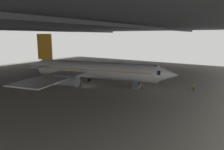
{
  "coord_description": "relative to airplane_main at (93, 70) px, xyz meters",
  "views": [
    {
      "loc": [
        -38.86,
        -32.96,
        12.01
      ],
      "look_at": [
        2.6,
        -5.69,
        2.72
      ],
      "focal_mm": 33.48,
      "sensor_mm": 36.0,
      "label": 1
    }
  ],
  "objects": [
    {
      "name": "boarding_stairs",
      "position": [
        3.18,
        -10.81,
        -2.91
      ],
      "size": [
        4.63,
        2.37,
        4.89
      ],
      "color": "slate",
      "rests_on": "ground_plane"
    },
    {
      "name": "airplane_main",
      "position": [
        0.0,
        0.0,
        0.0
      ],
      "size": [
        39.7,
        40.45,
        12.58
      ],
      "color": "white",
      "rests_on": "ground_plane"
    },
    {
      "name": "crew_worker_near_nose",
      "position": [
        7.3,
        -22.73,
        -2.71
      ],
      "size": [
        0.23,
        0.55,
        1.67
      ],
      "color": "#232838",
      "rests_on": "ground_plane"
    },
    {
      "name": "crew_worker_by_stairs",
      "position": [
        2.14,
        -12.82,
        -2.74
      ],
      "size": [
        0.54,
        0.29,
        1.61
      ],
      "color": "#232838",
      "rests_on": "ground_plane"
    },
    {
      "name": "hangar_structure",
      "position": [
        -1.52,
        14.4,
        11.44
      ],
      "size": [
        121.0,
        99.0,
        15.72
      ],
      "color": "#4C4F54",
      "rests_on": "ground_plane"
    },
    {
      "name": "ground_plane",
      "position": [
        -1.45,
        0.63,
        -3.66
      ],
      "size": [
        110.0,
        110.0,
        0.0
      ],
      "primitive_type": "plane",
      "color": "gray"
    },
    {
      "name": "traffic_cone_orange",
      "position": [
        8.13,
        -21.34,
        -3.37
      ],
      "size": [
        0.36,
        0.36,
        0.6
      ],
      "color": "black",
      "rests_on": "ground_plane"
    },
    {
      "name": "baggage_tug",
      "position": [
        5.46,
        7.42,
        -3.13
      ],
      "size": [
        1.56,
        2.35,
        0.9
      ],
      "color": "yellow",
      "rests_on": "ground_plane"
    }
  ]
}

